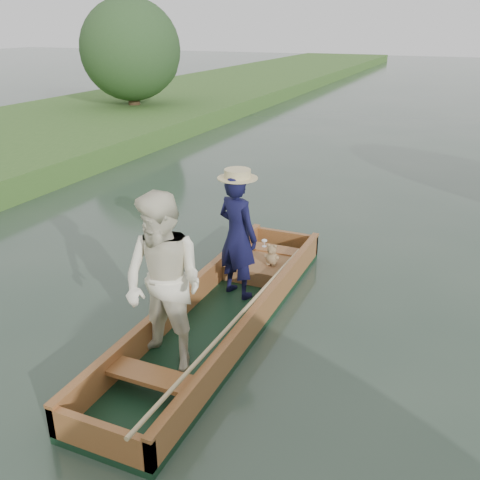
% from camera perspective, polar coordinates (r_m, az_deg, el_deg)
% --- Properties ---
extents(ground, '(120.00, 120.00, 0.00)m').
position_cam_1_polar(ground, '(6.92, -2.01, -9.05)').
color(ground, '#283D30').
rests_on(ground, ground).
extents(trees_far, '(22.06, 11.71, 4.47)m').
position_cam_1_polar(trees_far, '(15.17, 6.36, 18.14)').
color(trees_far, '#47331E').
rests_on(trees_far, ground).
extents(punt, '(1.23, 5.15, 2.05)m').
position_cam_1_polar(punt, '(6.35, -3.98, -4.51)').
color(punt, black).
rests_on(punt, ground).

